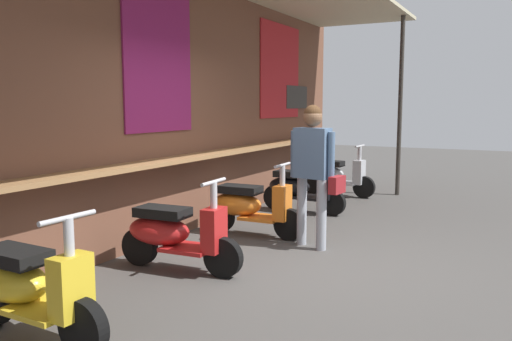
% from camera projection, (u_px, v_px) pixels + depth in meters
% --- Properties ---
extents(ground_plane, '(32.11, 32.11, 0.00)m').
position_uv_depth(ground_plane, '(300.00, 263.00, 5.58)').
color(ground_plane, '#474442').
extents(market_stall_facade, '(11.47, 2.22, 3.50)m').
position_uv_depth(market_stall_facade, '(157.00, 86.00, 6.22)').
color(market_stall_facade, brown).
rests_on(market_stall_facade, ground_plane).
extents(scooter_yellow, '(0.46, 1.40, 0.97)m').
position_uv_depth(scooter_yellow, '(26.00, 286.00, 3.77)').
color(scooter_yellow, gold).
rests_on(scooter_yellow, ground_plane).
extents(scooter_red, '(0.49, 1.40, 0.97)m').
position_uv_depth(scooter_red, '(173.00, 233.00, 5.32)').
color(scooter_red, red).
rests_on(scooter_red, ground_plane).
extents(scooter_orange, '(0.46, 1.40, 0.97)m').
position_uv_depth(scooter_orange, '(248.00, 206.00, 6.75)').
color(scooter_orange, orange).
rests_on(scooter_orange, ground_plane).
extents(scooter_black, '(0.47, 1.40, 0.97)m').
position_uv_depth(scooter_black, '(299.00, 188.00, 8.23)').
color(scooter_black, black).
rests_on(scooter_black, ground_plane).
extents(scooter_silver, '(0.46, 1.40, 0.97)m').
position_uv_depth(scooter_silver, '(334.00, 175.00, 9.74)').
color(scooter_silver, '#B2B5BA').
rests_on(scooter_silver, ground_plane).
extents(shopper_with_handbag, '(0.28, 0.67, 1.70)m').
position_uv_depth(shopper_with_handbag, '(313.00, 161.00, 6.09)').
color(shopper_with_handbag, '#999EA8').
rests_on(shopper_with_handbag, ground_plane).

